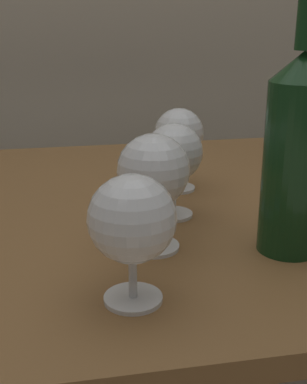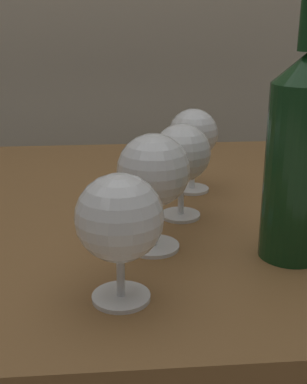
% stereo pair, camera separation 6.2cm
% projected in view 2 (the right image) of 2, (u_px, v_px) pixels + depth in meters
% --- Properties ---
extents(dining_table, '(1.12, 0.80, 0.73)m').
position_uv_depth(dining_table, '(97.00, 265.00, 0.85)').
color(dining_table, brown).
rests_on(dining_table, ground_plane).
extents(wine_glass_merlot, '(0.09, 0.09, 0.14)m').
position_uv_depth(wine_glass_merlot, '(119.00, 220.00, 0.52)').
color(wine_glass_merlot, white).
rests_on(wine_glass_merlot, dining_table).
extents(wine_glass_pinot, '(0.09, 0.09, 0.15)m').
position_uv_depth(wine_glass_pinot, '(153.00, 173.00, 0.64)').
color(wine_glass_pinot, white).
rests_on(wine_glass_pinot, dining_table).
extents(wine_glass_white, '(0.08, 0.08, 0.14)m').
position_uv_depth(wine_glass_white, '(182.00, 154.00, 0.74)').
color(wine_glass_white, white).
rests_on(wine_glass_white, dining_table).
extents(wine_glass_rose, '(0.08, 0.08, 0.14)m').
position_uv_depth(wine_glass_rose, '(193.00, 135.00, 0.86)').
color(wine_glass_rose, white).
rests_on(wine_glass_rose, dining_table).
extents(wine_bottle, '(0.08, 0.08, 0.33)m').
position_uv_depth(wine_bottle, '(299.00, 155.00, 0.61)').
color(wine_bottle, '#143819').
rests_on(wine_bottle, dining_table).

